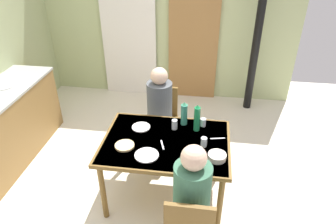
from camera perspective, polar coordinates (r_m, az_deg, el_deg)
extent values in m
plane|color=silver|center=(3.59, -6.83, -14.94)|extent=(6.60, 6.60, 0.00)
cube|color=#B2BF87|center=(5.12, -0.65, 17.77)|extent=(4.24, 0.10, 2.78)
cube|color=olive|center=(5.10, 4.72, 13.07)|extent=(0.80, 0.05, 2.00)
cylinder|color=black|center=(4.77, 16.55, 15.55)|extent=(0.12, 0.12, 2.78)
cube|color=white|center=(5.20, -7.37, 15.20)|extent=(0.90, 0.03, 2.33)
cube|color=olive|center=(4.28, -28.41, -3.07)|extent=(0.60, 1.83, 0.87)
cylinder|color=#B7B7BC|center=(4.26, -28.02, 4.23)|extent=(0.21, 0.21, 0.01)
cube|color=brown|center=(3.11, -0.39, -5.69)|extent=(1.27, 0.93, 0.04)
cube|color=beige|center=(3.09, -0.39, -5.41)|extent=(1.22, 0.89, 0.00)
cylinder|color=brown|center=(3.18, -11.95, -14.23)|extent=(0.06, 0.06, 0.69)
cylinder|color=brown|center=(3.04, 9.56, -16.49)|extent=(0.06, 0.06, 0.69)
cylinder|color=brown|center=(3.74, -8.15, -5.82)|extent=(0.06, 0.06, 0.69)
cylinder|color=brown|center=(3.62, 9.54, -7.32)|extent=(0.06, 0.06, 0.69)
cube|color=brown|center=(2.73, 4.07, -20.04)|extent=(0.40, 0.40, 0.04)
cube|color=brown|center=(3.88, -1.37, -2.06)|extent=(0.40, 0.40, 0.04)
cube|color=brown|center=(3.92, -0.99, 1.93)|extent=(0.38, 0.04, 0.42)
cylinder|color=brown|center=(3.87, 0.77, -6.67)|extent=(0.04, 0.04, 0.41)
cylinder|color=brown|center=(3.91, -4.20, -6.22)|extent=(0.04, 0.04, 0.41)
cylinder|color=brown|center=(4.14, 1.38, -3.81)|extent=(0.04, 0.04, 0.41)
cylinder|color=brown|center=(4.18, -3.26, -3.43)|extent=(0.04, 0.04, 0.41)
cube|color=#416949|center=(2.79, 4.40, -16.72)|extent=(0.30, 0.22, 0.12)
cylinder|color=#38664C|center=(2.52, 4.44, -14.60)|extent=(0.30, 0.30, 0.52)
sphere|color=beige|center=(2.29, 4.80, -8.47)|extent=(0.20, 0.20, 0.20)
cube|color=#45594F|center=(3.72, -1.78, -2.63)|extent=(0.30, 0.22, 0.12)
cylinder|color=#4C5156|center=(3.67, -1.56, 1.69)|extent=(0.30, 0.30, 0.52)
sphere|color=beige|center=(3.51, -1.64, 6.67)|extent=(0.20, 0.20, 0.20)
cylinder|color=#1D7F48|center=(3.19, 5.38, -1.30)|extent=(0.07, 0.07, 0.27)
cone|color=#198748|center=(3.12, 5.52, 1.07)|extent=(0.05, 0.05, 0.04)
cylinder|color=#388870|center=(3.29, 3.00, -0.48)|extent=(0.07, 0.07, 0.24)
cone|color=#3C8F66|center=(3.22, 3.06, 1.58)|extent=(0.05, 0.05, 0.03)
cylinder|color=beige|center=(2.89, 9.06, -8.13)|extent=(0.17, 0.17, 0.05)
cylinder|color=white|center=(3.30, -5.01, -2.80)|extent=(0.19, 0.19, 0.01)
cylinder|color=white|center=(2.92, -3.97, -7.97)|extent=(0.23, 0.23, 0.01)
cylinder|color=silver|center=(3.02, 6.65, -5.56)|extent=(0.06, 0.06, 0.10)
cylinder|color=silver|center=(3.32, 6.52, -1.91)|extent=(0.06, 0.06, 0.09)
cylinder|color=silver|center=(3.24, 1.22, -2.32)|extent=(0.06, 0.06, 0.11)
cylinder|color=#DBB77A|center=(3.05, -7.96, -6.18)|extent=(0.19, 0.19, 0.02)
cube|color=silver|center=(3.17, 9.17, -4.84)|extent=(0.15, 0.05, 0.00)
cube|color=silver|center=(3.04, -1.04, -6.06)|extent=(0.06, 0.15, 0.00)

